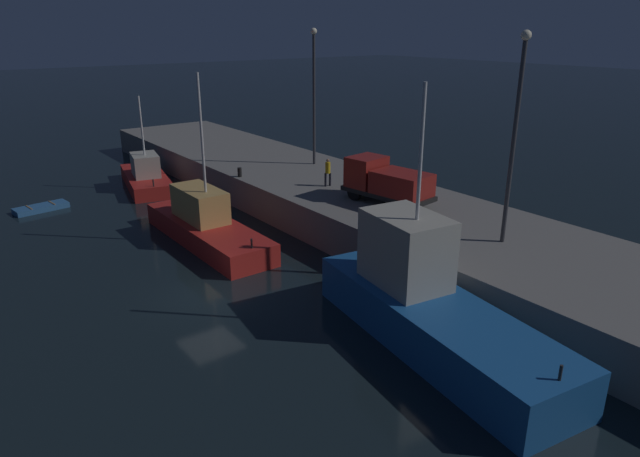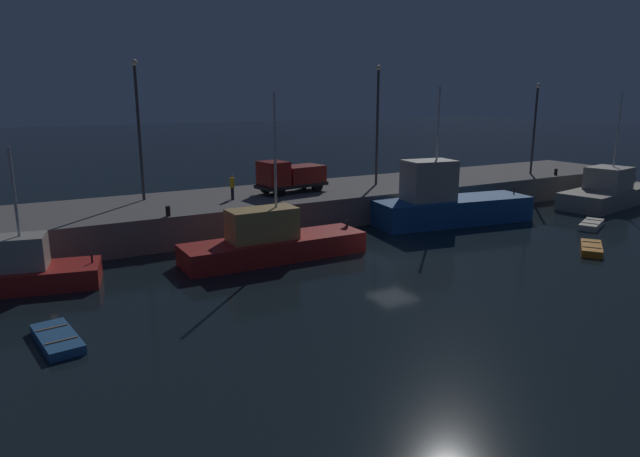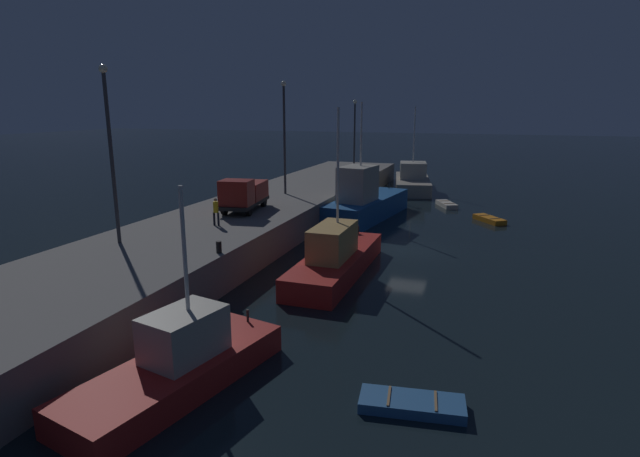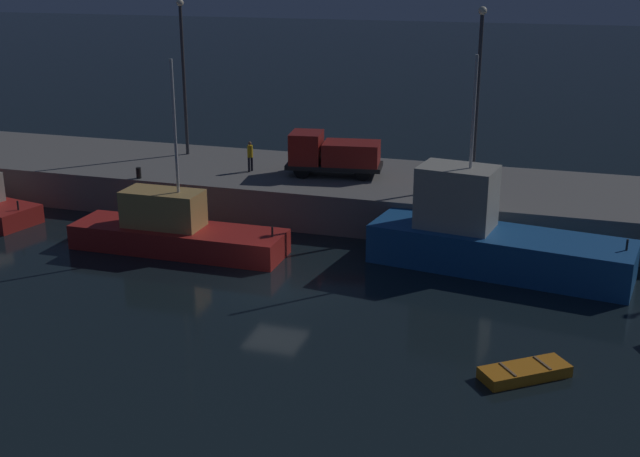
% 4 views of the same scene
% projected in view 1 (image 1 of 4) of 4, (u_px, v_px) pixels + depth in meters
% --- Properties ---
extents(ground_plane, '(320.00, 320.00, 0.00)m').
position_uv_depth(ground_plane, '(208.00, 296.00, 25.56)').
color(ground_plane, black).
extents(pier_quay, '(67.36, 9.10, 2.10)m').
position_uv_depth(pier_quay, '(399.00, 222.00, 31.98)').
color(pier_quay, slate).
rests_on(pier_quay, ground).
extents(fishing_trawler_red, '(10.68, 2.89, 9.33)m').
position_uv_depth(fishing_trawler_red, '(206.00, 225.00, 31.73)').
color(fishing_trawler_red, red).
rests_on(fishing_trawler_red, ground).
extents(fishing_boat_blue, '(12.18, 5.10, 9.73)m').
position_uv_depth(fishing_boat_blue, '(429.00, 306.00, 21.49)').
color(fishing_boat_blue, '#195193').
rests_on(fishing_boat_blue, ground).
extents(fishing_boat_orange, '(8.61, 4.45, 6.87)m').
position_uv_depth(fishing_boat_orange, '(146.00, 177.00, 42.46)').
color(fishing_boat_orange, red).
rests_on(fishing_boat_orange, ground).
extents(rowboat_white_mid, '(1.70, 3.44, 0.39)m').
position_uv_depth(rowboat_white_mid, '(41.00, 208.00, 37.39)').
color(rowboat_white_mid, '#2D6099').
rests_on(rowboat_white_mid, ground).
extents(lamp_post_west, '(0.44, 0.44, 9.33)m').
position_uv_depth(lamp_post_west, '(314.00, 88.00, 39.18)').
color(lamp_post_west, '#38383D').
rests_on(lamp_post_west, pier_quay).
extents(lamp_post_east, '(0.44, 0.44, 9.32)m').
position_uv_depth(lamp_post_east, '(515.00, 126.00, 24.43)').
color(lamp_post_east, '#38383D').
rests_on(lamp_post_east, pier_quay).
extents(utility_truck, '(5.54, 2.81, 2.41)m').
position_uv_depth(utility_truck, '(386.00, 181.00, 31.62)').
color(utility_truck, black).
rests_on(utility_truck, pier_quay).
extents(dockworker, '(0.36, 0.46, 1.74)m').
position_uv_depth(dockworker, '(328.00, 171.00, 34.99)').
color(dockworker, black).
rests_on(dockworker, pier_quay).
extents(bollard_west, '(0.28, 0.28, 0.61)m').
position_uv_depth(bollard_west, '(240.00, 172.00, 37.39)').
color(bollard_west, black).
rests_on(bollard_west, pier_quay).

